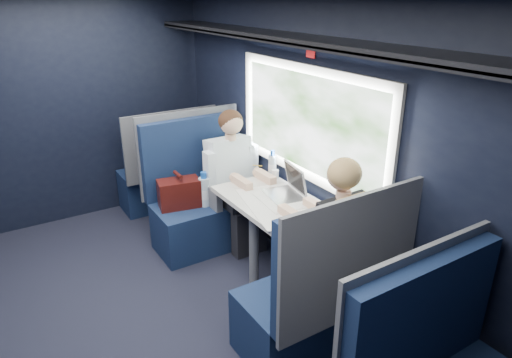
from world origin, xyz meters
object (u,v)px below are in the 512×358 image
woman (335,236)px  man (235,173)px  cup (275,174)px  seat_bay_near (202,202)px  bottle_small (272,165)px  seat_bay_far (320,298)px  laptop (289,187)px  table (270,208)px  seat_row_front (167,173)px

woman → man: bearing=90.0°
cup → woman: bearing=-101.9°
man → woman: size_ratio=1.00×
woman → seat_bay_near: bearing=99.5°
bottle_small → seat_bay_far: bearing=-110.5°
laptop → woman: bearing=-99.4°
table → seat_row_front: (-0.18, 1.80, -0.25)m
table → seat_bay_far: (-0.18, -0.87, -0.25)m
seat_bay_far → laptop: seat_bay_far is taller
laptop → bottle_small: laptop is taller
man → laptop: (0.12, -0.70, 0.09)m
seat_bay_far → seat_bay_near: bearing=90.5°
woman → bottle_small: (0.23, 1.12, 0.12)m
seat_bay_near → cup: size_ratio=15.88×
seat_bay_far → bottle_small: bearing=69.5°
table → man: man is taller
man → seat_bay_near: bearing=146.8°
seat_row_front → bottle_small: bearing=-70.9°
seat_bay_far → cup: size_ratio=15.88×
cup → bottle_small: bearing=83.3°
seat_bay_far → cup: 1.37m
woman → cup: woman is taller
seat_bay_near → man: bearing=-33.2°
laptop → seat_bay_near: bearing=113.7°
seat_bay_far → laptop: bearing=67.2°
table → seat_bay_near: 0.92m
seat_row_front → bottle_small: seat_row_front is taller
man → laptop: size_ratio=3.52×
man → bottle_small: bearing=-51.5°
laptop → cup: bearing=73.3°
cup → seat_row_front: bearing=108.2°
seat_bay_near → cup: (0.49, -0.52, 0.35)m
table → laptop: bearing=0.3°
laptop → cup: laptop is taller
woman → laptop: bearing=80.6°
seat_bay_near → bottle_small: seat_bay_near is taller
table → cup: 0.47m
table → man: (0.07, 0.70, 0.06)m
man → laptop: 0.71m
cup → seat_bay_near: bearing=133.3°
seat_row_front → cup: (0.47, -1.44, 0.37)m
seat_bay_near → woman: 1.63m
seat_row_front → seat_bay_near: bearing=-90.9°
bottle_small → woman: bearing=-101.6°
seat_row_front → bottle_small: size_ratio=4.72×
seat_bay_far → man: man is taller
seat_bay_near → bottle_small: bearing=-43.0°
laptop → cup: (0.11, 0.35, -0.03)m
seat_row_front → table: bearing=-84.2°
bottle_small → man: bearing=128.5°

